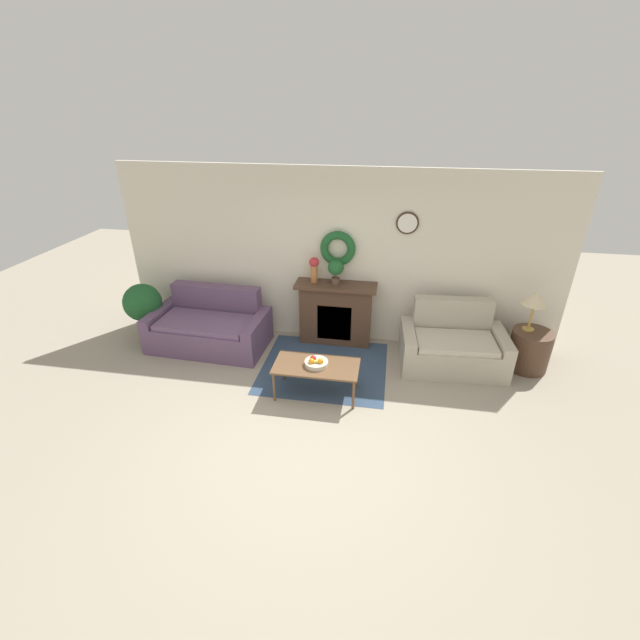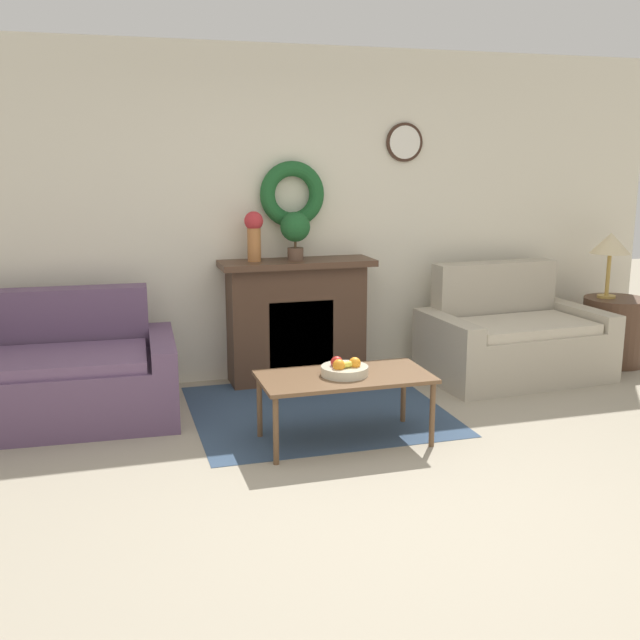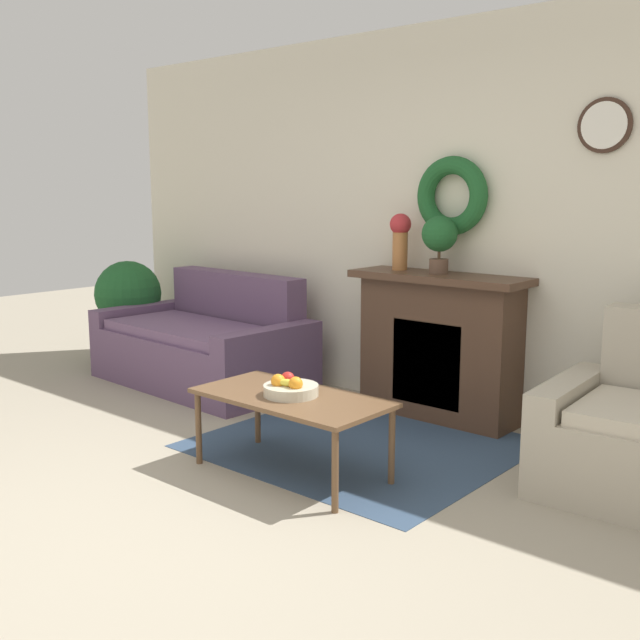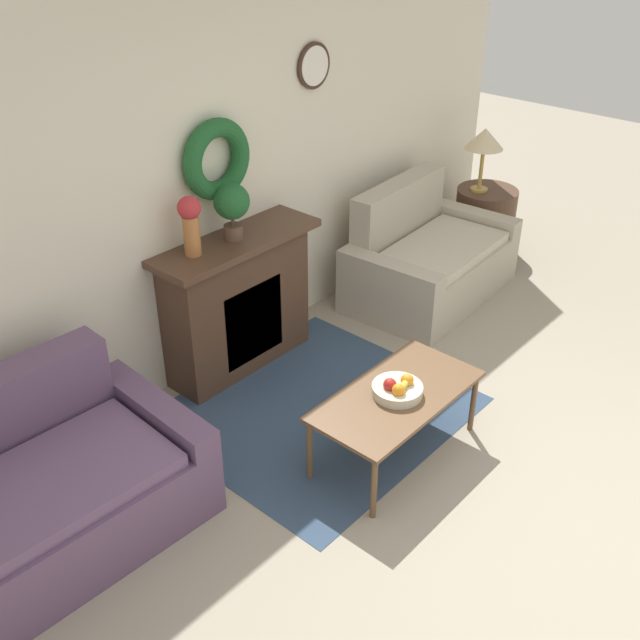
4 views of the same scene
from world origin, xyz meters
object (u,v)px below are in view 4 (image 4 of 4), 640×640
at_px(coffee_table, 397,399).
at_px(table_lamp, 485,140).
at_px(fruit_bowl, 398,389).
at_px(side_table_by_loveseat, 484,220).
at_px(potted_plant_on_mantel, 232,205).
at_px(vase_on_mantel_left, 190,221).
at_px(couch_left, 23,503).
at_px(loveseat_right, 427,260).
at_px(fireplace, 238,302).

xyz_separation_m(coffee_table, table_lamp, (2.85, 1.19, 0.65)).
relative_size(fruit_bowl, side_table_by_loveseat, 0.51).
bearing_deg(fruit_bowl, potted_plant_on_mantel, 88.04).
height_order(table_lamp, vase_on_mantel_left, vase_on_mantel_left).
bearing_deg(couch_left, fruit_bowl, -25.43).
bearing_deg(potted_plant_on_mantel, couch_left, -167.64).
xyz_separation_m(loveseat_right, potted_plant_on_mantel, (-1.79, 0.39, 0.94)).
bearing_deg(fireplace, potted_plant_on_mantel, -123.37).
bearing_deg(couch_left, potted_plant_on_mantel, 14.99).
height_order(loveseat_right, vase_on_mantel_left, vase_on_mantel_left).
xyz_separation_m(couch_left, potted_plant_on_mantel, (1.93, 0.42, 0.95)).
relative_size(fruit_bowl, table_lamp, 0.53).
xyz_separation_m(couch_left, side_table_by_loveseat, (4.81, 0.13, -0.01)).
distance_m(loveseat_right, fruit_bowl, 2.12).
bearing_deg(table_lamp, coffee_table, -157.39).
relative_size(coffee_table, table_lamp, 1.91).
bearing_deg(potted_plant_on_mantel, table_lamp, -4.78).
bearing_deg(side_table_by_loveseat, potted_plant_on_mantel, 174.23).
bearing_deg(potted_plant_on_mantel, loveseat_right, -12.16).
bearing_deg(fireplace, coffee_table, -92.17).
relative_size(table_lamp, vase_on_mantel_left, 1.46).
height_order(couch_left, side_table_by_loveseat, couch_left).
height_order(coffee_table, vase_on_mantel_left, vase_on_mantel_left).
distance_m(fireplace, coffee_table, 1.44).
xyz_separation_m(couch_left, table_lamp, (4.74, 0.19, 0.76)).
bearing_deg(side_table_by_loveseat, couch_left, -178.42).
xyz_separation_m(coffee_table, potted_plant_on_mantel, (0.05, 1.42, 0.84)).
height_order(fireplace, couch_left, fireplace).
bearing_deg(side_table_by_loveseat, table_lamp, 141.34).
height_order(table_lamp, potted_plant_on_mantel, potted_plant_on_mantel).
height_order(couch_left, loveseat_right, loveseat_right).
relative_size(couch_left, loveseat_right, 1.20).
height_order(fireplace, vase_on_mantel_left, vase_on_mantel_left).
height_order(coffee_table, potted_plant_on_mantel, potted_plant_on_mantel).
relative_size(fireplace, fruit_bowl, 4.09).
bearing_deg(loveseat_right, vase_on_mantel_left, 165.44).
distance_m(vase_on_mantel_left, potted_plant_on_mantel, 0.33).
bearing_deg(fruit_bowl, coffee_table, 58.56).
bearing_deg(table_lamp, side_table_by_loveseat, -38.66).
bearing_deg(vase_on_mantel_left, side_table_by_loveseat, -5.53).
xyz_separation_m(fireplace, table_lamp, (2.80, -0.25, 0.56)).
xyz_separation_m(loveseat_right, vase_on_mantel_left, (-2.12, 0.41, 0.93)).
xyz_separation_m(loveseat_right, fruit_bowl, (-1.84, -1.04, 0.18)).
bearing_deg(coffee_table, side_table_by_loveseat, 21.17).
bearing_deg(loveseat_right, fruit_bowl, -154.13).
relative_size(fireplace, vase_on_mantel_left, 3.16).
relative_size(couch_left, fruit_bowl, 6.02).
bearing_deg(potted_plant_on_mantel, vase_on_mantel_left, 176.56).
distance_m(side_table_by_loveseat, table_lamp, 0.77).
bearing_deg(table_lamp, loveseat_right, -171.62).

